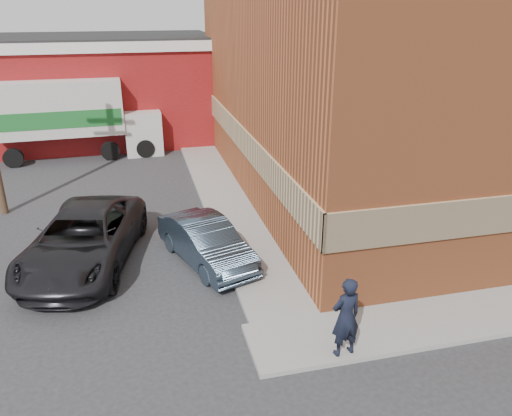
{
  "coord_description": "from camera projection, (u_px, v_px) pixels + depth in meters",
  "views": [
    {
      "loc": [
        -2.52,
        -9.71,
        7.2
      ],
      "look_at": [
        0.73,
        3.55,
        1.58
      ],
      "focal_mm": 35.0,
      "sensor_mm": 36.0,
      "label": 1
    }
  ],
  "objects": [
    {
      "name": "brick_building",
      "position": [
        410.0,
        70.0,
        20.18
      ],
      "size": [
        14.25,
        18.25,
        9.36
      ],
      "color": "#AD552C",
      "rests_on": "ground"
    },
    {
      "name": "ground",
      "position": [
        262.0,
        326.0,
        12.02
      ],
      "size": [
        90.0,
        90.0,
        0.0
      ],
      "primitive_type": "plane",
      "color": "#28282B",
      "rests_on": "ground"
    },
    {
      "name": "sidewalk_west",
      "position": [
        221.0,
        193.0,
        20.21
      ],
      "size": [
        1.8,
        18.0,
        0.12
      ],
      "primitive_type": "cube",
      "color": "gray",
      "rests_on": "ground"
    },
    {
      "name": "sedan",
      "position": [
        206.0,
        242.0,
        14.71
      ],
      "size": [
        2.66,
        4.27,
        1.33
      ],
      "primitive_type": "imported",
      "rotation": [
        0.0,
        0.0,
        0.34
      ],
      "color": "#2C3A4A",
      "rests_on": "ground"
    },
    {
      "name": "box_truck",
      "position": [
        75.0,
        113.0,
        24.39
      ],
      "size": [
        7.9,
        2.68,
        3.85
      ],
      "rotation": [
        0.0,
        0.0,
        0.04
      ],
      "color": "silver",
      "rests_on": "ground"
    },
    {
      "name": "warehouse",
      "position": [
        67.0,
        89.0,
        27.58
      ],
      "size": [
        16.3,
        8.3,
        5.6
      ],
      "color": "maroon",
      "rests_on": "ground"
    },
    {
      "name": "suv_a",
      "position": [
        84.0,
        239.0,
        14.57
      ],
      "size": [
        3.98,
        6.29,
        1.62
      ],
      "primitive_type": "imported",
      "rotation": [
        0.0,
        0.0,
        -0.24
      ],
      "color": "black",
      "rests_on": "ground"
    },
    {
      "name": "man",
      "position": [
        346.0,
        317.0,
        10.54
      ],
      "size": [
        0.74,
        0.55,
        1.86
      ],
      "primitive_type": "imported",
      "rotation": [
        0.0,
        0.0,
        3.31
      ],
      "color": "black",
      "rests_on": "sidewalk_south"
    }
  ]
}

